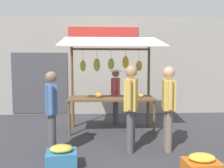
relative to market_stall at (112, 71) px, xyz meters
name	(u,v)px	position (x,y,z in m)	size (l,w,h in m)	color
ground_plane	(111,130)	(0.01, 0.04, -1.56)	(40.00, 40.00, 0.00)	#38383D
street_backdrop	(107,66)	(0.06, -2.16, 0.14)	(9.00, 0.30, 3.40)	#9E998E
market_stall	(112,71)	(0.00, 0.00, 0.00)	(2.50, 1.46, 2.50)	brown
vendor_with_sunhat	(116,92)	(-0.15, -0.71, -0.62)	(0.41, 0.68, 1.59)	#4C4C51
shopper_with_ponytail	(168,102)	(-1.06, 1.44, -0.58)	(0.31, 0.70, 1.68)	#726656
shopper_in_striped_shirt	(52,106)	(1.23, 1.50, -0.64)	(0.30, 0.68, 1.59)	#4C4C51
shopper_in_grey_tee	(131,102)	(-0.31, 1.47, -0.57)	(0.34, 0.70, 1.70)	#4C4C51
produce_crate_near	(202,166)	(-1.26, 2.55, -1.40)	(0.56, 0.42, 0.35)	#D1661E
produce_crate_side	(61,158)	(0.94, 2.18, -1.38)	(0.55, 0.46, 0.39)	teal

